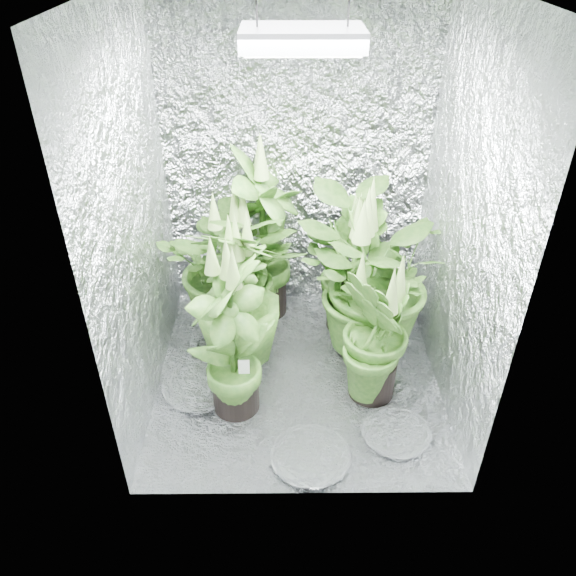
% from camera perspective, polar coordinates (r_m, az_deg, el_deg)
% --- Properties ---
extents(ground, '(1.60, 1.60, 0.00)m').
position_cam_1_polar(ground, '(3.32, 1.00, -8.80)').
color(ground, silver).
rests_on(ground, ground).
extents(walls, '(1.62, 1.62, 2.00)m').
position_cam_1_polar(walls, '(2.73, 1.21, 6.71)').
color(walls, silver).
rests_on(walls, ground).
extents(grow_lamp, '(0.50, 0.30, 0.22)m').
position_cam_1_polar(grow_lamp, '(2.46, 1.46, 24.00)').
color(grow_lamp, gray).
rests_on(grow_lamp, ceiling).
extents(plant_a, '(0.83, 0.83, 0.98)m').
position_cam_1_polar(plant_a, '(3.44, -5.87, 2.44)').
color(plant_a, black).
rests_on(plant_a, ground).
extents(plant_b, '(0.74, 0.74, 1.20)m').
position_cam_1_polar(plant_b, '(3.51, -2.53, 5.15)').
color(plant_b, black).
rests_on(plant_b, ground).
extents(plant_c, '(0.51, 0.51, 0.94)m').
position_cam_1_polar(plant_c, '(3.45, 6.32, 1.89)').
color(plant_c, black).
rests_on(plant_c, ground).
extents(plant_d, '(0.61, 0.61, 0.98)m').
position_cam_1_polar(plant_d, '(3.17, -5.12, -0.95)').
color(plant_d, black).
rests_on(plant_d, ground).
extents(plant_e, '(0.93, 0.93, 1.07)m').
position_cam_1_polar(plant_e, '(3.22, 8.44, 0.66)').
color(plant_e, black).
rests_on(plant_e, ground).
extents(plant_f, '(0.61, 0.61, 1.02)m').
position_cam_1_polar(plant_f, '(2.83, -5.70, -5.11)').
color(plant_f, black).
rests_on(plant_f, ground).
extents(plant_g, '(0.44, 0.44, 0.89)m').
position_cam_1_polar(plant_g, '(2.98, 8.99, -4.88)').
color(plant_g, black).
rests_on(plant_g, ground).
extents(circulation_fan, '(0.18, 0.29, 0.35)m').
position_cam_1_polar(circulation_fan, '(3.76, 10.07, -0.59)').
color(circulation_fan, black).
rests_on(circulation_fan, ground).
extents(plant_label, '(0.06, 0.03, 0.09)m').
position_cam_1_polar(plant_label, '(2.92, -4.49, -8.11)').
color(plant_label, white).
rests_on(plant_label, plant_f).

